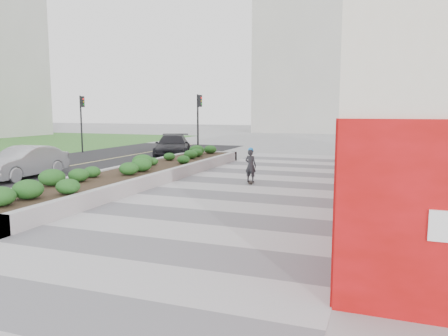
% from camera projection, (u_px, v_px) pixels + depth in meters
% --- Properties ---
extents(ground, '(160.00, 160.00, 0.00)m').
position_uv_depth(ground, '(185.00, 234.00, 11.10)').
color(ground, gray).
rests_on(ground, ground).
extents(walkway, '(8.00, 36.00, 0.01)m').
position_uv_depth(walkway, '(226.00, 209.00, 13.89)').
color(walkway, '#A8A8AD').
rests_on(walkway, ground).
extents(planter, '(3.00, 18.00, 0.90)m').
position_uv_depth(planter, '(141.00, 171.00, 19.45)').
color(planter, '#9E9EA0').
rests_on(planter, ground).
extents(street, '(10.00, 40.00, 0.00)m').
position_uv_depth(street, '(27.00, 173.00, 21.73)').
color(street, black).
rests_on(street, ground).
extents(traffic_signal_near, '(0.33, 0.28, 4.20)m').
position_uv_depth(traffic_signal_near, '(199.00, 116.00, 29.50)').
color(traffic_signal_near, black).
rests_on(traffic_signal_near, ground).
extents(traffic_signal_far, '(0.33, 0.28, 4.20)m').
position_uv_depth(traffic_signal_far, '(82.00, 115.00, 32.19)').
color(traffic_signal_far, black).
rests_on(traffic_signal_far, ground).
extents(distant_bldg_north_l, '(16.00, 12.00, 20.00)m').
position_uv_depth(distant_bldg_north_l, '(317.00, 62.00, 62.66)').
color(distant_bldg_north_l, '#ADAAA3').
rests_on(distant_bldg_north_l, ground).
extents(manhole_cover, '(0.44, 0.44, 0.01)m').
position_uv_depth(manhole_cover, '(240.00, 210.00, 13.72)').
color(manhole_cover, '#595654').
rests_on(manhole_cover, ground).
extents(skateboarder, '(0.57, 0.75, 1.56)m').
position_uv_depth(skateboarder, '(251.00, 165.00, 18.62)').
color(skateboarder, beige).
rests_on(skateboarder, ground).
extents(car_silver, '(1.69, 4.52, 1.47)m').
position_uv_depth(car_silver, '(24.00, 162.00, 20.21)').
color(car_silver, '#9EA0A6').
rests_on(car_silver, ground).
extents(car_dark, '(3.93, 5.68, 1.53)m').
position_uv_depth(car_dark, '(173.00, 146.00, 28.84)').
color(car_dark, black).
rests_on(car_dark, ground).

